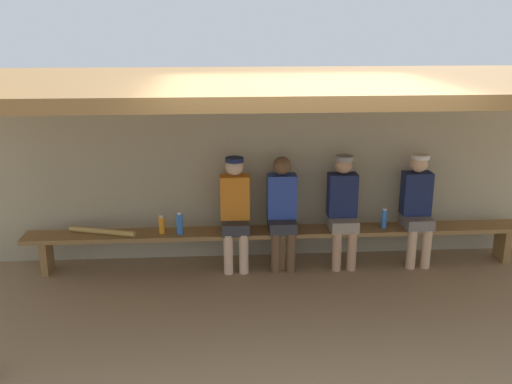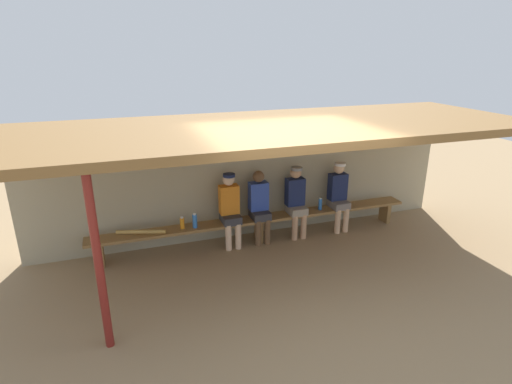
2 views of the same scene
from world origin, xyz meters
The scene contains 13 objects.
ground_plane centered at (0.00, 0.00, 0.00)m, with size 24.00×24.00×0.00m, color #937754.
back_wall centered at (0.00, 2.00, 1.10)m, with size 8.00×0.20×2.20m, color tan.
dugout_roof centered at (0.00, 0.70, 2.26)m, with size 8.00×2.80×0.12m, color brown.
support_post centered at (-2.65, -0.55, 1.10)m, with size 0.10×0.10×2.20m, color maroon.
bench centered at (0.00, 1.55, 0.39)m, with size 6.00×0.36×0.46m.
player_near_post centered at (0.74, 1.55, 0.75)m, with size 0.34×0.42×1.34m.
player_leftmost centered at (1.63, 1.55, 0.75)m, with size 0.34×0.42×1.34m.
player_middle centered at (0.01, 1.55, 0.73)m, with size 0.34×0.42×1.34m.
player_rightmost centered at (-0.54, 1.55, 0.75)m, with size 0.34×0.42×1.34m.
water_bottle_clear centered at (-1.40, 1.54, 0.56)m, with size 0.07×0.07×0.22m.
water_bottle_green centered at (1.24, 1.53, 0.58)m, with size 0.07×0.07×0.25m.
water_bottle_blue centered at (-1.19, 1.50, 0.59)m, with size 0.08×0.08×0.26m.
baseball_bat centered at (-2.09, 1.55, 0.49)m, with size 0.07×0.07×0.82m, color tan.
Camera 2 is at (-2.30, -4.97, 3.41)m, focal length 28.82 mm.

